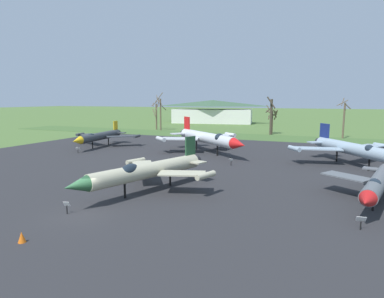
{
  "coord_description": "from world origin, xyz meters",
  "views": [
    {
      "loc": [
        16.35,
        -17.78,
        8.4
      ],
      "look_at": [
        1.91,
        16.6,
        2.61
      ],
      "focal_mm": 29.94,
      "sensor_mm": 36.0,
      "label": 1
    }
  ],
  "objects": [
    {
      "name": "bare_tree_left_of_center",
      "position": [
        -25.29,
        59.18,
        5.05
      ],
      "size": [
        2.9,
        2.86,
        10.31
      ],
      "color": "brown",
      "rests_on": "ground"
    },
    {
      "name": "jet_fighter_front_right",
      "position": [
        20.49,
        11.05,
        1.83
      ],
      "size": [
        9.19,
        12.75,
        4.11
      ],
      "color": "#565B60",
      "rests_on": "ground"
    },
    {
      "name": "traffic_cone",
      "position": [
        0.19,
        -5.24,
        0.35
      ],
      "size": [
        0.49,
        0.49,
        0.7
      ],
      "primitive_type": "cone",
      "color": "orange",
      "rests_on": "ground"
    },
    {
      "name": "bare_tree_right_of_center",
      "position": [
        4.12,
        60.12,
        4.65
      ],
      "size": [
        2.53,
        2.47,
        9.08
      ],
      "color": "#42382D",
      "rests_on": "ground"
    },
    {
      "name": "ground_plane",
      "position": [
        0.0,
        0.0,
        0.0
      ],
      "size": [
        600.0,
        600.0,
        0.0
      ],
      "primitive_type": "plane",
      "color": "#4C6B33"
    },
    {
      "name": "asphalt_apron",
      "position": [
        0.0,
        17.78,
        0.03
      ],
      "size": [
        70.7,
        59.26,
        0.05
      ],
      "primitive_type": "cube",
      "color": "#28282B",
      "rests_on": "ground"
    },
    {
      "name": "jet_fighter_rear_left",
      "position": [
        1.62,
        6.56,
        2.06
      ],
      "size": [
        10.33,
        14.37,
        4.64
      ],
      "color": "#B7B293",
      "rests_on": "ground"
    },
    {
      "name": "grass_verge_strip",
      "position": [
        0.0,
        53.41,
        0.03
      ],
      "size": [
        130.7,
        12.0,
        0.06
      ],
      "primitive_type": "cube",
      "color": "#41612E",
      "rests_on": "ground"
    },
    {
      "name": "jet_fighter_rear_center",
      "position": [
        -20.43,
        27.66,
        1.97
      ],
      "size": [
        12.41,
        14.4,
        4.31
      ],
      "color": "#33383D",
      "rests_on": "ground"
    },
    {
      "name": "info_placard_front_right",
      "position": [
        18.79,
        4.57,
        0.62
      ],
      "size": [
        0.62,
        0.33,
        0.97
      ],
      "color": "black",
      "rests_on": "ground"
    },
    {
      "name": "bare_tree_far_left",
      "position": [
        -27.75,
        61.23,
        4.12
      ],
      "size": [
        2.44,
        2.57,
        8.82
      ],
      "color": "brown",
      "rests_on": "ground"
    },
    {
      "name": "visitor_building",
      "position": [
        -21.41,
        90.81,
        3.96
      ],
      "size": [
        30.26,
        14.58,
        8.15
      ],
      "color": "silver",
      "rests_on": "ground"
    },
    {
      "name": "info_placard_rear_left",
      "position": [
        -0.92,
        -0.51,
        0.6
      ],
      "size": [
        0.49,
        0.3,
        0.99
      ],
      "color": "black",
      "rests_on": "ground"
    },
    {
      "name": "jet_fighter_rear_right",
      "position": [
        19.73,
        26.69,
        2.24
      ],
      "size": [
        13.38,
        14.58,
        4.98
      ],
      "color": "#8EA3B2",
      "rests_on": "ground"
    },
    {
      "name": "info_placard_rear_center",
      "position": [
        -19.55,
        21.17,
        0.59
      ],
      "size": [
        0.67,
        0.32,
        0.92
      ],
      "color": "black",
      "rests_on": "ground"
    },
    {
      "name": "bare_tree_far_right",
      "position": [
        19.79,
        58.25,
        4.35
      ],
      "size": [
        2.85,
        2.88,
        8.74
      ],
      "color": "brown",
      "rests_on": "ground"
    },
    {
      "name": "bare_tree_center",
      "position": [
        3.98,
        62.6,
        3.49
      ],
      "size": [
        2.92,
        2.92,
        7.08
      ],
      "color": "brown",
      "rests_on": "ground"
    },
    {
      "name": "jet_fighter_front_left",
      "position": [
        -0.65,
        29.03,
        2.45
      ],
      "size": [
        15.74,
        14.8,
        5.41
      ],
      "color": "silver",
      "rests_on": "ground"
    },
    {
      "name": "info_placard_front_left",
      "position": [
        5.45,
        21.04,
        0.58
      ],
      "size": [
        0.47,
        0.25,
        0.94
      ],
      "color": "black",
      "rests_on": "ground"
    }
  ]
}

